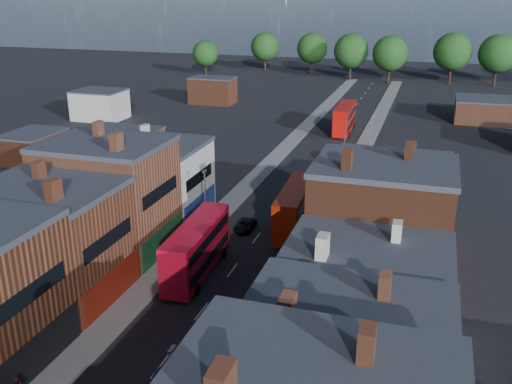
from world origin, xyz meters
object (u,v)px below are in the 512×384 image
Objects in this scene: bus_2 at (344,118)px; ped_3 at (292,292)px; car_1 at (161,382)px; car_2 at (245,225)px; car_3 at (326,154)px; bus_0 at (197,248)px; bus_1 at (295,208)px.

ped_3 is (5.64, -63.93, -1.80)m from bus_2.
bus_2 is at bearing 88.86° from car_1.
car_3 is at bearing 84.54° from car_2.
bus_0 reaches higher than ped_3.
bus_2 is 3.28× the size of car_3.
bus_2 reaches higher than bus_0.
bus_0 is 10.61m from ped_3.
bus_1 is at bearing 16.71° from car_2.
bus_2 is at bearing 86.46° from car_2.
car_3 is 2.00× the size of ped_3.
bus_0 is 14.69m from bus_1.
car_2 is at bearing 42.19° from ped_3.
car_3 is at bearing 81.73° from bus_0.
bus_0 reaches higher than car_3.
bus_1 reaches higher than car_1.
car_3 reaches higher than car_2.
bus_0 is 3.15× the size of car_2.
bus_2 is 3.18× the size of car_2.
bus_0 is at bearing -94.90° from car_2.
bus_1 is at bearing 84.65° from car_1.
bus_1 reaches higher than car_3.
ped_3 is (5.78, -46.12, 0.52)m from car_3.
bus_0 reaches higher than car_2.
bus_1 reaches higher than car_2.
bus_0 is 61.51m from bus_2.
car_1 is at bearing 166.41° from ped_3.
car_3 is 46.49m from ped_3.
bus_2 is 17.96m from car_3.
car_2 is (-5.42, -1.59, -2.26)m from bus_1.
bus_1 is 30.52m from car_3.
bus_2 is at bearing 14.64° from ped_3.
bus_1 is 0.98× the size of bus_2.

